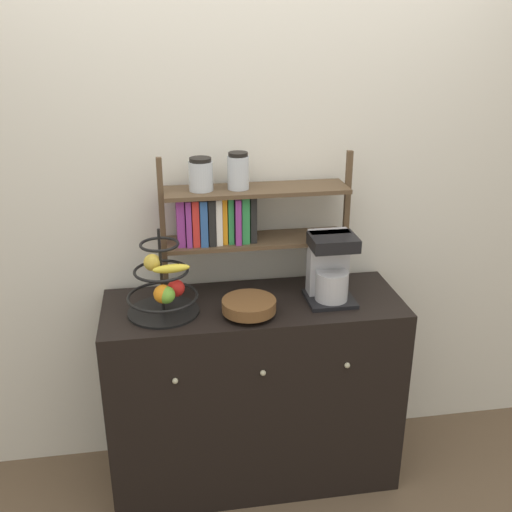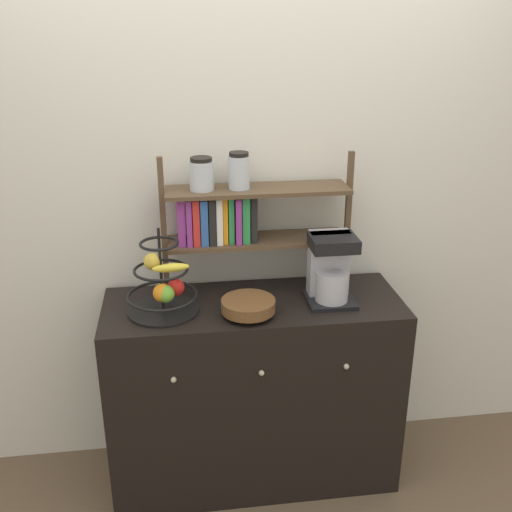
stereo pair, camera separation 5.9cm
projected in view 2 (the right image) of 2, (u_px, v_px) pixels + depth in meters
name	position (u px, v px, depth m)	size (l,w,h in m)	color
ground_plane	(261.00, 506.00, 2.70)	(12.00, 12.00, 0.00)	brown
wall_back	(245.00, 197.00, 2.69)	(7.00, 0.05, 2.60)	silver
sideboard	(254.00, 391.00, 2.75)	(1.29, 0.49, 0.91)	black
coffee_maker	(330.00, 269.00, 2.55)	(0.20, 0.20, 0.30)	black
fruit_stand	(163.00, 287.00, 2.45)	(0.30, 0.30, 0.37)	black
wooden_bowl	(248.00, 306.00, 2.46)	(0.22, 0.22, 0.07)	brown
shelf_hutch	(232.00, 211.00, 2.56)	(0.83, 0.20, 0.63)	brown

